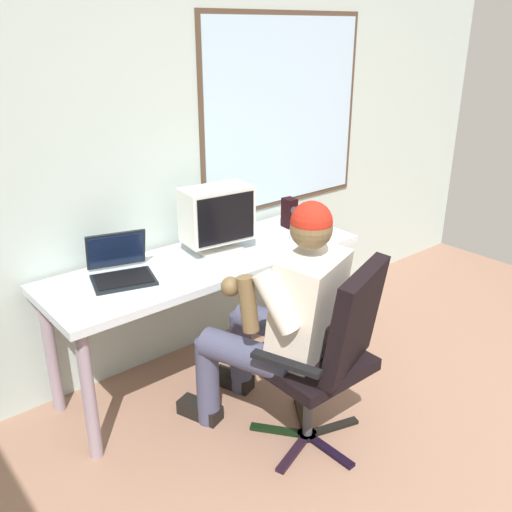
# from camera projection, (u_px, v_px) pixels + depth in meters

# --- Properties ---
(wall_rear) EXTENTS (5.58, 0.08, 2.80)m
(wall_rear) POSITION_uv_depth(u_px,v_px,m) (196.00, 126.00, 3.21)
(wall_rear) COLOR #B3C3BC
(wall_rear) RESTS_ON ground
(desk) EXTENTS (1.84, 0.60, 0.74)m
(desk) POSITION_uv_depth(u_px,v_px,m) (208.00, 273.00, 3.12)
(desk) COLOR gray
(desk) RESTS_ON ground
(office_chair) EXTENTS (0.64, 0.59, 0.98)m
(office_chair) POSITION_uv_depth(u_px,v_px,m) (331.00, 347.00, 2.57)
(office_chair) COLOR black
(office_chair) RESTS_ON ground
(person_seated) EXTENTS (0.69, 0.88, 1.24)m
(person_seated) POSITION_uv_depth(u_px,v_px,m) (281.00, 315.00, 2.67)
(person_seated) COLOR #43445F
(person_seated) RESTS_ON ground
(crt_monitor) EXTENTS (0.41, 0.26, 0.37)m
(crt_monitor) POSITION_uv_depth(u_px,v_px,m) (217.00, 215.00, 3.11)
(crt_monitor) COLOR beige
(crt_monitor) RESTS_ON desk
(laptop) EXTENTS (0.38, 0.38, 0.22)m
(laptop) POSITION_uv_depth(u_px,v_px,m) (120.00, 266.00, 2.84)
(laptop) COLOR black
(laptop) RESTS_ON desk
(wine_glass) EXTENTS (0.08, 0.08, 0.15)m
(wine_glass) POSITION_uv_depth(u_px,v_px,m) (315.00, 220.00, 3.37)
(wine_glass) COLOR silver
(wine_glass) RESTS_ON desk
(desk_speaker) EXTENTS (0.08, 0.10, 0.19)m
(desk_speaker) POSITION_uv_depth(u_px,v_px,m) (289.00, 213.00, 3.53)
(desk_speaker) COLOR black
(desk_speaker) RESTS_ON desk
(coffee_mug) EXTENTS (0.09, 0.09, 0.08)m
(coffee_mug) POSITION_uv_depth(u_px,v_px,m) (297.00, 234.00, 3.32)
(coffee_mug) COLOR silver
(coffee_mug) RESTS_ON desk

